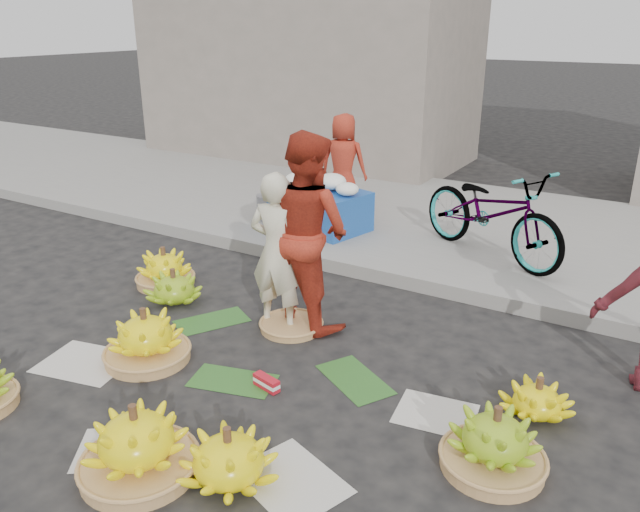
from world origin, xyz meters
The scene contains 21 objects.
ground centered at (0.00, 0.00, 0.00)m, with size 80.00×80.00×0.00m, color black.
curb centered at (0.00, 2.20, 0.07)m, with size 40.00×0.25×0.15m, color gray.
sidewalk centered at (0.00, 4.30, 0.06)m, with size 40.00×4.00×0.12m, color gray.
building_left centered at (-4.00, 7.20, 2.00)m, with size 6.00×3.00×4.00m, color gray.
newspaper_scatter centered at (0.00, -0.80, 0.00)m, with size 3.20×1.80×0.00m, color beige, non-canonical shape.
banana_leaves centered at (-0.10, 0.20, 0.00)m, with size 2.00×1.00×0.00m, color #22561C, non-canonical shape.
banana_bunch_0 centered at (-0.90, -0.30, 0.20)m, with size 0.76×0.76×0.47m.
banana_bunch_2 centered at (0.05, -1.31, 0.21)m, with size 0.82×0.82×0.49m.
banana_bunch_3 centered at (0.57, -1.08, 0.17)m, with size 0.78×0.78×0.38m.
banana_bunch_4 centered at (1.90, -0.15, 0.19)m, with size 0.69×0.69×0.44m.
banana_bunch_5 centered at (2.01, 0.55, 0.13)m, with size 0.56×0.56×0.30m.
banana_bunch_6 centered at (-1.49, 0.65, 0.15)m, with size 0.67×0.67×0.35m.
banana_bunch_7 centered at (-1.87, 0.91, 0.18)m, with size 0.60×0.60×0.42m.
basket_spare centered at (-0.19, 0.75, 0.03)m, with size 0.55×0.55×0.06m, color #AD7C48.
incense_stack centered at (0.18, -0.15, 0.05)m, with size 0.23×0.07×0.09m, color red.
vendor_cream centered at (-0.32, 0.76, 0.71)m, with size 0.52×0.34×1.43m, color beige.
vendor_red centered at (-0.15, 0.97, 0.88)m, with size 0.85×0.66×1.75m, color #B9331C.
flower_table centered at (-1.28, 3.09, 0.40)m, with size 1.33×1.01×0.69m.
grey_bucket centered at (-2.04, 3.01, 0.29)m, with size 0.29×0.29×0.33m, color slate.
flower_vendor centered at (-1.43, 3.95, 0.78)m, with size 0.64×0.42×1.32m, color #B9331C.
bicycle centered at (0.87, 3.17, 0.63)m, with size 1.95×0.68×1.03m, color gray.
Camera 1 is at (2.61, -3.41, 2.62)m, focal length 35.00 mm.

